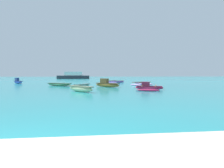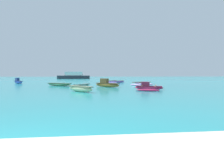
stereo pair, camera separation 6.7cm
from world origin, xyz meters
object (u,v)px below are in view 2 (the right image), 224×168
moored_boat_2 (107,84)px  moored_boat_3 (142,84)px  distant_ferry (74,76)px  moored_boat_4 (18,81)px  moored_boat_5 (116,82)px  moored_boat_7 (80,89)px  moored_boat_6 (82,86)px  moored_boat_1 (59,84)px  moored_boat_0 (148,87)px

moored_boat_2 → moored_boat_3: moored_boat_2 is taller
moored_boat_3 → distant_ferry: (-13.34, 37.76, 0.77)m
moored_boat_4 → moored_boat_5: (15.89, 1.04, -0.14)m
moored_boat_3 → distant_ferry: bearing=159.6°
moored_boat_7 → moored_boat_2: bearing=113.2°
moored_boat_6 → distant_ferry: (-5.72, 42.44, 0.71)m
moored_boat_1 → moored_boat_5: (8.18, 7.74, -0.02)m
moored_boat_0 → moored_boat_7: moored_boat_0 is taller
moored_boat_1 → moored_boat_5: moored_boat_5 is taller
moored_boat_5 → moored_boat_7: (-4.94, -15.63, 0.09)m
moored_boat_3 → moored_boat_7: (-7.53, -8.42, 0.07)m
distant_ferry → moored_boat_2: bearing=-78.5°
moored_boat_7 → distant_ferry: distant_ferry is taller
moored_boat_2 → moored_boat_7: bearing=-72.3°
distant_ferry → moored_boat_7: bearing=-82.8°
moored_boat_1 → moored_boat_7: 8.53m
moored_boat_1 → moored_boat_3: 10.78m
moored_boat_2 → moored_boat_6: 3.01m
moored_boat_5 → moored_boat_6: size_ratio=1.54×
moored_boat_4 → moored_boat_6: 15.35m
moored_boat_0 → distant_ferry: bearing=126.0°
moored_boat_6 → distant_ferry: distant_ferry is taller
moored_boat_0 → moored_boat_5: size_ratio=1.02×
moored_boat_6 → moored_boat_3: bearing=-30.0°
moored_boat_6 → moored_boat_5: bearing=5.5°
moored_boat_7 → distant_ferry: (-5.81, 46.18, 0.69)m
moored_boat_5 → moored_boat_7: moored_boat_7 is taller
moored_boat_5 → moored_boat_7: 16.39m
moored_boat_0 → moored_boat_5: 14.26m
moored_boat_6 → moored_boat_4: bearing=73.5°
moored_boat_1 → distant_ferry: 38.38m
moored_boat_1 → distant_ferry: distant_ferry is taller
moored_boat_0 → moored_boat_3: bearing=100.5°
moored_boat_3 → moored_boat_4: (-18.48, 6.18, 0.12)m
moored_boat_2 → moored_boat_4: 16.46m
moored_boat_3 → moored_boat_2: bearing=-96.8°
moored_boat_3 → moored_boat_7: 11.29m
moored_boat_4 → moored_boat_7: 18.24m
moored_boat_0 → moored_boat_4: moored_boat_4 is taller
moored_boat_1 → moored_boat_4: size_ratio=1.21×
moored_boat_2 → moored_boat_7: moored_boat_2 is taller
moored_boat_5 → distant_ferry: bearing=142.1°
moored_boat_3 → moored_boat_0: bearing=-50.3°
moored_boat_2 → distant_ferry: distant_ferry is taller
moored_boat_5 → moored_boat_7: size_ratio=1.51×
moored_boat_0 → moored_boat_4: size_ratio=1.40×
moored_boat_0 → moored_boat_4: 21.66m
moored_boat_0 → distant_ferry: (-12.05, 44.75, 0.73)m
moored_boat_0 → distant_ferry: distant_ferry is taller
moored_boat_7 → moored_boat_5: bearing=121.9°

